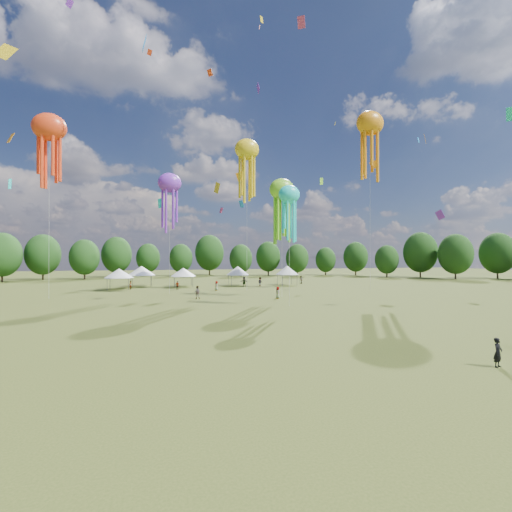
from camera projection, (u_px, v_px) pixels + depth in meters
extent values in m
plane|color=#384416|center=(359.00, 362.00, 19.58)|extent=(300.00, 300.00, 0.00)
imported|color=black|center=(498.00, 353.00, 18.61)|extent=(0.66, 0.54, 1.56)
imported|color=gray|center=(197.00, 292.00, 49.20)|extent=(0.99, 0.83, 1.83)
imported|color=gray|center=(217.00, 286.00, 61.83)|extent=(0.53, 0.81, 1.65)
imported|color=gray|center=(301.00, 280.00, 77.64)|extent=(0.74, 0.92, 1.79)
imported|color=gray|center=(260.00, 282.00, 71.63)|extent=(1.30, 1.03, 1.75)
imported|color=gray|center=(177.00, 286.00, 62.95)|extent=(0.99, 0.72, 1.56)
imported|color=gray|center=(244.00, 282.00, 70.46)|extent=(1.70, 1.45, 1.84)
imported|color=gray|center=(130.00, 285.00, 63.58)|extent=(0.51, 0.65, 1.56)
imported|color=gray|center=(278.00, 293.00, 49.70)|extent=(0.61, 0.86, 1.67)
cylinder|color=#47474C|center=(107.00, 285.00, 62.43)|extent=(0.08, 0.08, 1.98)
cylinder|color=#47474C|center=(110.00, 283.00, 65.91)|extent=(0.08, 0.08, 1.98)
cylinder|color=#47474C|center=(128.00, 284.00, 63.38)|extent=(0.08, 0.08, 1.98)
cylinder|color=#47474C|center=(130.00, 283.00, 66.86)|extent=(0.08, 0.08, 1.98)
cube|color=white|center=(119.00, 278.00, 64.65)|extent=(4.00, 4.00, 0.10)
cone|color=white|center=(119.00, 273.00, 64.65)|extent=(5.20, 5.20, 1.70)
cylinder|color=#47474C|center=(131.00, 282.00, 68.07)|extent=(0.08, 0.08, 2.17)
cylinder|color=#47474C|center=(132.00, 281.00, 71.68)|extent=(0.08, 0.08, 2.17)
cylinder|color=#47474C|center=(151.00, 281.00, 69.06)|extent=(0.08, 0.08, 2.17)
cylinder|color=#47474C|center=(151.00, 280.00, 72.67)|extent=(0.08, 0.08, 2.17)
cube|color=white|center=(141.00, 275.00, 70.38)|extent=(4.14, 4.14, 0.10)
cone|color=white|center=(141.00, 271.00, 70.38)|extent=(5.38, 5.38, 1.86)
cylinder|color=#47474C|center=(175.00, 282.00, 68.06)|extent=(0.08, 0.08, 1.97)
cylinder|color=#47474C|center=(174.00, 281.00, 71.41)|extent=(0.08, 0.08, 1.97)
cylinder|color=#47474C|center=(193.00, 282.00, 68.97)|extent=(0.08, 0.08, 1.97)
cylinder|color=#47474C|center=(191.00, 281.00, 72.33)|extent=(0.08, 0.08, 1.97)
cube|color=white|center=(183.00, 276.00, 70.20)|extent=(3.88, 3.88, 0.10)
cone|color=white|center=(183.00, 272.00, 70.20)|extent=(5.04, 5.04, 1.69)
cylinder|color=#47474C|center=(232.00, 281.00, 71.01)|extent=(0.08, 0.08, 2.12)
cylinder|color=#47474C|center=(229.00, 280.00, 74.14)|extent=(0.08, 0.08, 2.12)
cylinder|color=#47474C|center=(247.00, 281.00, 71.86)|extent=(0.08, 0.08, 2.12)
cylinder|color=#47474C|center=(243.00, 280.00, 74.99)|extent=(0.08, 0.08, 2.12)
cube|color=white|center=(238.00, 275.00, 73.01)|extent=(3.64, 3.64, 0.10)
cone|color=white|center=(238.00, 270.00, 73.01)|extent=(4.73, 4.73, 1.81)
cylinder|color=#47474C|center=(282.00, 281.00, 71.71)|extent=(0.08, 0.08, 2.17)
cylinder|color=#47474C|center=(277.00, 280.00, 74.82)|extent=(0.08, 0.08, 2.17)
cylinder|color=#47474C|center=(297.00, 280.00, 72.56)|extent=(0.08, 0.08, 2.17)
cylinder|color=#47474C|center=(291.00, 279.00, 75.67)|extent=(0.08, 0.08, 2.17)
cube|color=white|center=(287.00, 275.00, 73.69)|extent=(3.62, 3.62, 0.10)
cone|color=white|center=(287.00, 270.00, 73.70)|extent=(4.71, 4.71, 1.86)
ellipsoid|color=purple|center=(170.00, 183.00, 56.63)|extent=(3.76, 2.63, 3.19)
cylinder|color=beige|center=(170.00, 238.00, 56.60)|extent=(0.03, 0.03, 17.99)
ellipsoid|color=yellow|center=(247.00, 149.00, 61.62)|extent=(4.39, 3.07, 3.73)
cylinder|color=beige|center=(247.00, 220.00, 61.57)|extent=(0.03, 0.03, 24.98)
ellipsoid|color=#7DDA24|center=(282.00, 190.00, 51.63)|extent=(3.80, 2.66, 3.23)
cylinder|color=beige|center=(282.00, 243.00, 51.60)|extent=(0.03, 0.03, 15.93)
ellipsoid|color=#F93D16|center=(49.00, 127.00, 48.88)|extent=(4.54, 3.18, 3.86)
cylinder|color=beige|center=(49.00, 213.00, 48.83)|extent=(0.03, 0.03, 24.15)
ellipsoid|color=#1BEDE9|center=(289.00, 194.00, 41.99)|extent=(2.63, 1.84, 2.24)
cylinder|color=beige|center=(289.00, 250.00, 41.97)|extent=(0.03, 0.03, 13.46)
ellipsoid|color=orange|center=(370.00, 123.00, 62.67)|extent=(5.15, 3.61, 4.38)
cylinder|color=beige|center=(370.00, 207.00, 62.61)|extent=(0.03, 0.03, 30.00)
cube|color=#F93D16|center=(210.00, 73.00, 56.96)|extent=(1.03, 0.73, 1.09)
cube|color=orange|center=(240.00, 176.00, 74.78)|extent=(2.02, 0.86, 2.10)
cube|color=yellow|center=(335.00, 124.00, 80.66)|extent=(0.47, 0.86, 0.91)
cube|color=#1A83EA|center=(241.00, 204.00, 57.15)|extent=(0.81, 0.96, 1.14)
cube|color=#1BEDE9|center=(512.00, 114.00, 37.01)|extent=(0.91, 1.46, 1.48)
cube|color=#DD4178|center=(301.00, 22.00, 58.22)|extent=(1.39, 1.85, 1.86)
cube|color=purple|center=(70.00, 3.00, 53.71)|extent=(1.16, 1.00, 1.22)
cube|color=#F93D16|center=(150.00, 52.00, 63.12)|extent=(0.99, 0.49, 1.08)
cube|color=orange|center=(425.00, 139.00, 55.62)|extent=(0.89, 1.16, 1.55)
cube|color=yellow|center=(5.00, 52.00, 43.37)|extent=(2.75, 1.30, 2.76)
cube|color=#1A83EA|center=(144.00, 43.00, 56.69)|extent=(0.74, 2.04, 2.48)
cube|color=#1BEDE9|center=(161.00, 203.00, 83.39)|extent=(1.44, 1.42, 2.45)
cube|color=purple|center=(258.00, 88.00, 70.80)|extent=(0.32, 1.88, 2.13)
cube|color=orange|center=(374.00, 165.00, 78.30)|extent=(1.31, 1.83, 2.29)
cube|color=yellow|center=(262.00, 20.00, 60.46)|extent=(0.79, 0.61, 1.15)
cube|color=#7DDA24|center=(321.00, 181.00, 86.48)|extent=(1.32, 1.03, 1.91)
cube|color=#1A83EA|center=(418.00, 140.00, 56.79)|extent=(0.65, 0.44, 0.85)
cube|color=#1BEDE9|center=(10.00, 184.00, 66.97)|extent=(0.29, 1.85, 2.19)
cube|color=#DD4178|center=(221.00, 210.00, 75.54)|extent=(0.75, 0.89, 1.33)
cube|color=purple|center=(440.00, 215.00, 61.97)|extent=(0.77, 1.61, 1.93)
cube|color=#F93D16|center=(260.00, 27.00, 77.00)|extent=(0.27, 0.84, 0.94)
cube|color=orange|center=(11.00, 138.00, 37.74)|extent=(1.06, 0.97, 1.26)
cube|color=yellow|center=(217.00, 188.00, 69.87)|extent=(1.01, 2.09, 2.55)
cylinder|color=#38281C|center=(2.00, 275.00, 82.63)|extent=(0.44, 0.44, 3.36)
ellipsoid|color=#1C4015|center=(2.00, 255.00, 82.65)|extent=(8.40, 8.40, 10.51)
cylinder|color=#38281C|center=(43.00, 273.00, 91.39)|extent=(0.44, 0.44, 3.41)
ellipsoid|color=#1C4015|center=(43.00, 255.00, 91.41)|extent=(8.53, 8.53, 10.66)
cylinder|color=#38281C|center=(85.00, 273.00, 93.58)|extent=(0.44, 0.44, 3.07)
ellipsoid|color=#1C4015|center=(85.00, 257.00, 93.60)|extent=(7.66, 7.66, 9.58)
cylinder|color=#38281C|center=(117.00, 271.00, 103.47)|extent=(0.44, 0.44, 3.43)
ellipsoid|color=#1C4015|center=(117.00, 255.00, 103.49)|extent=(8.58, 8.58, 10.73)
cylinder|color=#38281C|center=(148.00, 271.00, 111.19)|extent=(0.44, 0.44, 2.95)
ellipsoid|color=#1C4015|center=(148.00, 258.00, 111.21)|extent=(7.37, 7.37, 9.21)
cylinder|color=#38281C|center=(181.00, 271.00, 110.07)|extent=(0.44, 0.44, 2.89)
ellipsoid|color=#1C4015|center=(181.00, 258.00, 110.09)|extent=(7.23, 7.23, 9.04)
cylinder|color=#38281C|center=(209.00, 269.00, 116.87)|extent=(0.44, 0.44, 3.84)
ellipsoid|color=#1C4015|center=(209.00, 253.00, 116.89)|extent=(9.60, 9.60, 11.99)
cylinder|color=#38281C|center=(241.00, 272.00, 108.39)|extent=(0.44, 0.44, 2.84)
ellipsoid|color=#1C4015|center=(241.00, 259.00, 108.40)|extent=(7.11, 7.11, 8.89)
cylinder|color=#38281C|center=(268.00, 271.00, 113.45)|extent=(0.44, 0.44, 3.16)
ellipsoid|color=#1C4015|center=(268.00, 257.00, 113.47)|extent=(7.91, 7.91, 9.88)
cylinder|color=#38281C|center=(297.00, 271.00, 109.94)|extent=(0.44, 0.44, 2.88)
ellipsoid|color=#1C4015|center=(297.00, 258.00, 109.96)|extent=(7.21, 7.21, 9.01)
cylinder|color=#38281C|center=(326.00, 271.00, 114.67)|extent=(0.44, 0.44, 2.63)
ellipsoid|color=#1C4015|center=(326.00, 260.00, 114.69)|extent=(6.57, 6.57, 8.22)
cylinder|color=#38281C|center=(356.00, 271.00, 113.65)|extent=(0.44, 0.44, 3.13)
ellipsoid|color=#1C4015|center=(356.00, 257.00, 113.67)|extent=(7.81, 7.81, 9.77)
cylinder|color=#38281C|center=(387.00, 273.00, 102.97)|extent=(0.44, 0.44, 2.72)
ellipsoid|color=#1C4015|center=(387.00, 259.00, 102.98)|extent=(6.80, 6.80, 8.50)
cylinder|color=#38281C|center=(420.00, 271.00, 102.63)|extent=(0.44, 0.44, 3.81)
ellipsoid|color=#1C4015|center=(420.00, 252.00, 102.65)|extent=(9.52, 9.52, 11.90)
cylinder|color=#38281C|center=(456.00, 272.00, 94.78)|extent=(0.44, 0.44, 3.51)
ellipsoid|color=#1C4015|center=(455.00, 254.00, 94.80)|extent=(8.78, 8.78, 10.97)
cylinder|color=#38281C|center=(498.00, 272.00, 96.66)|extent=(0.44, 0.44, 3.64)
ellipsoid|color=#1C4015|center=(498.00, 253.00, 96.68)|extent=(9.10, 9.10, 11.37)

